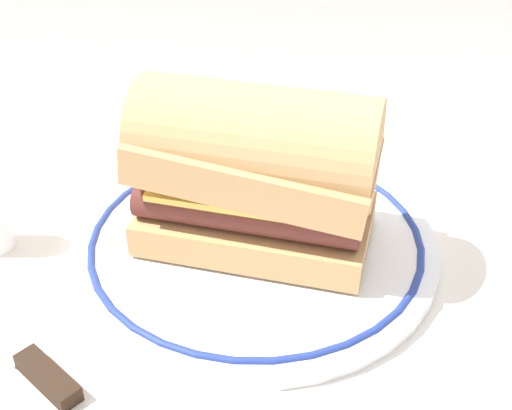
# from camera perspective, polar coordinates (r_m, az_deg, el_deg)

# --- Properties ---
(ground_plane) EXTENTS (1.50, 1.50, 0.00)m
(ground_plane) POSITION_cam_1_polar(r_m,az_deg,el_deg) (0.57, -0.48, -3.29)
(ground_plane) COLOR silver
(plate) EXTENTS (0.29, 0.29, 0.01)m
(plate) POSITION_cam_1_polar(r_m,az_deg,el_deg) (0.56, 0.00, -3.10)
(plate) COLOR white
(plate) RESTS_ON ground_plane
(sausage_sandwich) EXTENTS (0.19, 0.12, 0.13)m
(sausage_sandwich) POSITION_cam_1_polar(r_m,az_deg,el_deg) (0.52, 0.00, 3.05)
(sausage_sandwich) COLOR tan
(sausage_sandwich) RESTS_ON plate
(butter_knife) EXTENTS (0.12, 0.10, 0.01)m
(butter_knife) POSITION_cam_1_polar(r_m,az_deg,el_deg) (0.50, -18.35, -11.51)
(butter_knife) COLOR silver
(butter_knife) RESTS_ON ground_plane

